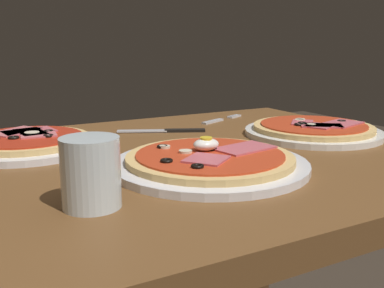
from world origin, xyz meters
TOP-DOWN VIEW (x-y plane):
  - dining_table at (0.00, 0.00)m, footprint 1.01×0.76m
  - pizza_foreground at (0.01, -0.11)m, footprint 0.31×0.31m
  - pizza_across_left at (-0.22, 0.18)m, footprint 0.28×0.28m
  - pizza_across_right at (0.34, 0.01)m, footprint 0.29×0.29m
  - water_glass_far at (-0.21, -0.18)m, footprint 0.07×0.07m
  - fork at (0.26, 0.26)m, footprint 0.15×0.07m
  - knife at (0.08, 0.19)m, footprint 0.18×0.10m

SIDE VIEW (x-z plane):
  - dining_table at x=0.00m, z-range 0.24..1.00m
  - fork at x=0.26m, z-range 0.76..0.77m
  - knife at x=0.08m, z-range 0.76..0.77m
  - pizza_across_left at x=-0.22m, z-range 0.76..0.79m
  - pizza_across_right at x=0.34m, z-range 0.76..0.79m
  - pizza_foreground at x=0.01m, z-range 0.75..0.80m
  - water_glass_far at x=-0.21m, z-range 0.75..0.84m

